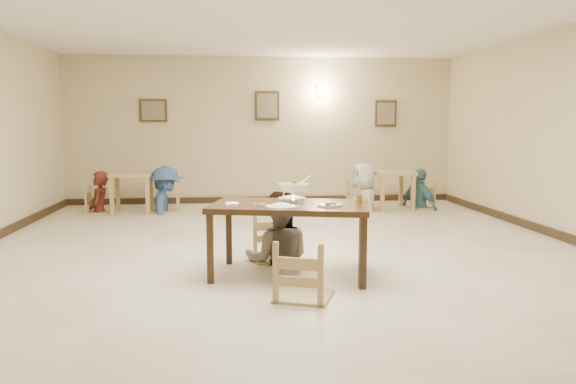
{
  "coord_description": "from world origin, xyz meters",
  "views": [
    {
      "loc": [
        -0.67,
        -6.66,
        1.63
      ],
      "look_at": [
        0.01,
        -0.06,
        0.82
      ],
      "focal_mm": 35.0,
      "sensor_mm": 36.0,
      "label": 1
    }
  ],
  "objects": [
    {
      "name": "fried_plate",
      "position": [
        0.35,
        -0.99,
        0.8
      ],
      "size": [
        0.27,
        0.27,
        0.06
      ],
      "color": "white",
      "rests_on": "main_table"
    },
    {
      "name": "wall_back",
      "position": [
        0.0,
        5.0,
        1.5
      ],
      "size": [
        10.0,
        0.0,
        10.0
      ],
      "primitive_type": "plane",
      "rotation": [
        1.57,
        0.0,
        0.0
      ],
      "color": "beige",
      "rests_on": "floor"
    },
    {
      "name": "chair_near",
      "position": [
        0.01,
        -1.58,
        0.53
      ],
      "size": [
        0.5,
        0.5,
        1.07
      ],
      "rotation": [
        0.0,
        0.0,
        2.78
      ],
      "color": "tan",
      "rests_on": "floor"
    },
    {
      "name": "curry_warmer",
      "position": [
        0.0,
        -0.74,
        0.96
      ],
      "size": [
        0.37,
        0.33,
        0.3
      ],
      "color": "silver",
      "rests_on": "main_table"
    },
    {
      "name": "bg_chair_rr",
      "position": [
        2.99,
        3.83,
        0.48
      ],
      "size": [
        0.45,
        0.45,
        0.96
      ],
      "rotation": [
        0.0,
        0.0,
        -1.2
      ],
      "color": "tan",
      "rests_on": "floor"
    },
    {
      "name": "bg_diner_c",
      "position": [
        1.86,
        3.78,
        0.89
      ],
      "size": [
        0.68,
        0.94,
        1.77
      ],
      "primitive_type": "imported",
      "rotation": [
        0.0,
        0.0,
        4.85
      ],
      "color": "silver",
      "rests_on": "floor"
    },
    {
      "name": "bg_table_right",
      "position": [
        2.43,
        3.8,
        0.59
      ],
      "size": [
        0.79,
        0.79,
        0.73
      ],
      "rotation": [
        0.0,
        0.0,
        0.08
      ],
      "color": "tan",
      "rests_on": "floor"
    },
    {
      "name": "wall_sconce",
      "position": [
        1.2,
        4.96,
        2.3
      ],
      "size": [
        0.16,
        0.05,
        0.22
      ],
      "primitive_type": "cube",
      "color": "#FFD88C",
      "rests_on": "wall_back"
    },
    {
      "name": "bg_diner_b",
      "position": [
        -1.87,
        3.87,
        0.86
      ],
      "size": [
        0.7,
        1.14,
        1.71
      ],
      "primitive_type": "imported",
      "rotation": [
        0.0,
        0.0,
        1.63
      ],
      "color": "#476598",
      "rests_on": "floor"
    },
    {
      "name": "rice_plate_near",
      "position": [
        -0.16,
        -1.07,
        0.8
      ],
      "size": [
        0.32,
        0.32,
        0.07
      ],
      "color": "white",
      "rests_on": "main_table"
    },
    {
      "name": "drink_glass",
      "position": [
        0.68,
        -0.9,
        0.84
      ],
      "size": [
        0.07,
        0.07,
        0.13
      ],
      "color": "white",
      "rests_on": "main_table"
    },
    {
      "name": "picture_c",
      "position": [
        2.6,
        4.96,
        1.85
      ],
      "size": [
        0.45,
        0.04,
        0.55
      ],
      "color": "#3B2D18",
      "rests_on": "wall_back"
    },
    {
      "name": "bg_diner_d",
      "position": [
        2.99,
        3.83,
        0.78
      ],
      "size": [
        0.73,
        0.99,
        1.56
      ],
      "primitive_type": "imported",
      "rotation": [
        0.0,
        0.0,
        2.0
      ],
      "color": "teal",
      "rests_on": "floor"
    },
    {
      "name": "main_diner",
      "position": [
        -0.11,
        -0.1,
        0.84
      ],
      "size": [
        0.88,
        0.72,
        1.67
      ],
      "primitive_type": "imported",
      "rotation": [
        0.0,
        0.0,
        3.02
      ],
      "color": "gray",
      "rests_on": "floor"
    },
    {
      "name": "bg_chair_lr",
      "position": [
        -1.87,
        3.87,
        0.52
      ],
      "size": [
        0.49,
        0.49,
        1.05
      ],
      "rotation": [
        0.0,
        0.0,
        -1.52
      ],
      "color": "tan",
      "rests_on": "floor"
    },
    {
      "name": "napkin_cutlery",
      "position": [
        -0.65,
        -0.87,
        0.8
      ],
      "size": [
        0.17,
        0.27,
        0.03
      ],
      "color": "white",
      "rests_on": "main_table"
    },
    {
      "name": "main_table",
      "position": [
        -0.04,
        -0.77,
        0.7
      ],
      "size": [
        1.84,
        1.3,
        0.78
      ],
      "rotation": [
        0.0,
        0.0,
        -0.23
      ],
      "color": "#3B2717",
      "rests_on": "floor"
    },
    {
      "name": "picture_b",
      "position": [
        0.1,
        4.96,
        2.0
      ],
      "size": [
        0.5,
        0.04,
        0.6
      ],
      "color": "#3B2D18",
      "rests_on": "wall_back"
    },
    {
      "name": "bg_diner_a",
      "position": [
        -3.08,
        3.89,
        0.77
      ],
      "size": [
        0.38,
        0.57,
        1.54
      ],
      "primitive_type": "imported",
      "rotation": [
        0.0,
        0.0,
        4.74
      ],
      "color": "#572018",
      "rests_on": "floor"
    },
    {
      "name": "bg_chair_rl",
      "position": [
        1.86,
        3.78,
        0.53
      ],
      "size": [
        0.5,
        0.5,
        1.07
      ],
      "rotation": [
        0.0,
        0.0,
        1.86
      ],
      "color": "tan",
      "rests_on": "floor"
    },
    {
      "name": "rice_plate_far",
      "position": [
        0.02,
        -0.43,
        0.8
      ],
      "size": [
        0.31,
        0.31,
        0.07
      ],
      "color": "white",
      "rests_on": "main_table"
    },
    {
      "name": "ceiling",
      "position": [
        0.0,
        0.0,
        3.0
      ],
      "size": [
        10.0,
        10.0,
        0.0
      ],
      "primitive_type": "plane",
      "color": "white",
      "rests_on": "wall_back"
    },
    {
      "name": "wall_front",
      "position": [
        0.0,
        -5.0,
        1.5
      ],
      "size": [
        10.0,
        0.0,
        10.0
      ],
      "primitive_type": "plane",
      "rotation": [
        -1.57,
        0.0,
        0.0
      ],
      "color": "beige",
      "rests_on": "floor"
    },
    {
      "name": "floor",
      "position": [
        0.0,
        0.0,
        0.0
      ],
      "size": [
        10.0,
        10.0,
        0.0
      ],
      "primitive_type": "plane",
      "color": "beige",
      "rests_on": "ground"
    },
    {
      "name": "bg_table_left",
      "position": [
        -2.48,
        3.86,
        0.61
      ],
      "size": [
        0.77,
        0.77,
        0.75
      ],
      "rotation": [
        0.0,
        0.0,
        0.03
      ],
      "color": "tan",
      "rests_on": "floor"
    },
    {
      "name": "chair_far",
      "position": [
        -0.15,
        -0.04,
        0.51
      ],
      "size": [
        0.48,
        0.48,
        1.03
      ],
      "rotation": [
        0.0,
        0.0,
        0.09
      ],
      "color": "tan",
      "rests_on": "floor"
    },
    {
      "name": "chili_dish",
      "position": [
        -0.37,
        -0.81,
        0.79
      ],
      "size": [
        0.11,
        0.11,
        0.02
      ],
      "color": "white",
      "rests_on": "main_table"
    },
    {
      "name": "bg_chair_ll",
      "position": [
        -3.08,
        3.89,
        0.46
      ],
      "size": [
        0.43,
        0.43,
        0.92
      ],
      "rotation": [
        0.0,
        0.0,
        1.6
      ],
      "color": "tan",
      "rests_on": "floor"
    },
    {
      "name": "picture_a",
      "position": [
        -2.2,
        4.96,
        1.9
      ],
      "size": [
        0.55,
        0.04,
        0.45
      ],
      "color": "#3B2D18",
      "rests_on": "wall_back"
    },
    {
      "name": "baseboard_back",
      "position": [
        0.0,
        4.97,
        0.06
      ],
      "size": [
        8.0,
        0.06,
        0.12
      ],
      "primitive_type": "cube",
      "color": "#312214",
      "rests_on": "floor"
    }
  ]
}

